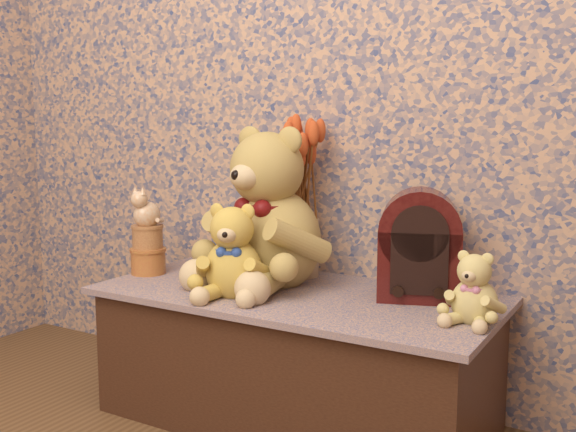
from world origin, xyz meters
name	(u,v)px	position (x,y,z in m)	size (l,w,h in m)	color
display_shelf	(296,357)	(0.00, 1.21, 0.21)	(1.22, 0.59, 0.41)	#3C467B
teddy_large	(272,200)	(-0.13, 1.28, 0.68)	(0.43, 0.51, 0.54)	olive
teddy_medium	(233,246)	(-0.14, 1.09, 0.56)	(0.24, 0.28, 0.30)	gold
teddy_small	(475,284)	(0.55, 1.18, 0.51)	(0.16, 0.19, 0.20)	#D8BB66
cathedral_radio	(420,244)	(0.34, 1.34, 0.57)	(0.23, 0.17, 0.32)	#380A0A
ceramic_vase	(302,248)	(-0.09, 1.41, 0.51)	(0.12, 0.12, 0.19)	tan
dried_stalks	(302,161)	(-0.09, 1.41, 0.80)	(0.20, 0.20, 0.39)	#CA4A20
biscuit_tin_lower	(148,261)	(-0.56, 1.18, 0.45)	(0.12, 0.12, 0.08)	gold
biscuit_tin_upper	(148,238)	(-0.56, 1.18, 0.54)	(0.10, 0.10, 0.08)	tan
cat_figurine	(147,206)	(-0.56, 1.18, 0.64)	(0.10, 0.11, 0.14)	silver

